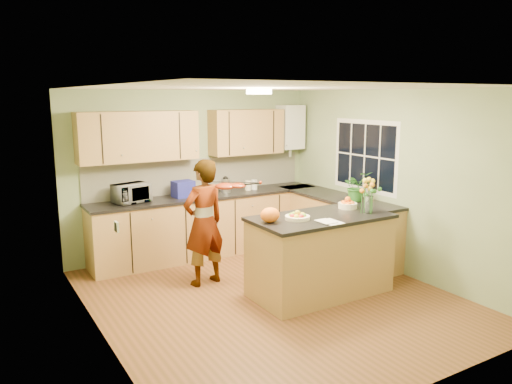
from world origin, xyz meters
TOP-DOWN VIEW (x-y plane):
  - floor at (0.00, 0.00)m, footprint 4.50×4.50m
  - ceiling at (0.00, 0.00)m, footprint 4.00×4.50m
  - wall_back at (0.00, 2.25)m, footprint 4.00×0.02m
  - wall_front at (0.00, -2.25)m, footprint 4.00×0.02m
  - wall_left at (-2.00, 0.00)m, footprint 0.02×4.50m
  - wall_right at (2.00, 0.00)m, footprint 0.02×4.50m
  - back_counter at (0.10, 1.95)m, footprint 3.64×0.62m
  - right_counter at (1.70, 0.85)m, footprint 0.62×2.24m
  - splashback at (0.10, 2.23)m, footprint 3.60×0.02m
  - upper_cabinets at (-0.18, 2.08)m, footprint 3.20×0.34m
  - boiler at (1.70, 2.09)m, footprint 0.40×0.30m
  - window_right at (1.99, 0.60)m, footprint 0.01×1.30m
  - light_switch at (-1.99, -0.60)m, footprint 0.02×0.09m
  - ceiling_lamp at (0.00, 0.30)m, footprint 0.30×0.30m
  - peninsula_island at (0.59, -0.17)m, footprint 1.72×0.88m
  - fruit_dish at (0.24, -0.17)m, footprint 0.29×0.29m
  - orange_bowl at (1.14, -0.02)m, footprint 0.24×0.24m
  - flower_vase at (1.19, -0.35)m, footprint 0.25×0.25m
  - orange_bag at (-0.11, -0.12)m, footprint 0.28×0.25m
  - papers at (0.49, -0.47)m, footprint 0.21×0.28m
  - violinist at (-0.49, 0.85)m, footprint 0.66×0.50m
  - violin at (-0.29, 0.63)m, footprint 0.64×0.55m
  - microwave at (-1.07, 1.98)m, footprint 0.54×0.43m
  - blue_box at (-0.30, 1.97)m, footprint 0.32×0.25m
  - kettle at (0.39, 1.94)m, footprint 0.16×0.16m
  - jar_cream at (0.80, 1.95)m, footprint 0.13×0.13m
  - jar_white at (0.91, 1.95)m, footprint 0.12×0.12m
  - potted_plant at (1.70, 0.43)m, footprint 0.42×0.37m

SIDE VIEW (x-z plane):
  - floor at x=0.00m, z-range 0.00..0.00m
  - back_counter at x=0.10m, z-range 0.00..0.94m
  - right_counter at x=1.70m, z-range 0.00..0.94m
  - peninsula_island at x=0.59m, z-range 0.00..0.99m
  - violinist at x=-0.49m, z-range 0.00..1.63m
  - papers at x=0.49m, z-range 0.99..1.00m
  - jar_cream at x=0.80m, z-range 0.94..1.09m
  - jar_white at x=0.91m, z-range 0.94..1.10m
  - fruit_dish at x=0.24m, z-range 0.98..1.08m
  - orange_bowl at x=1.14m, z-range 0.98..1.12m
  - blue_box at x=-0.30m, z-range 0.94..1.18m
  - kettle at x=0.39m, z-range 0.91..1.21m
  - microwave at x=-1.07m, z-range 0.94..1.20m
  - orange_bag at x=-0.11m, z-range 0.99..1.16m
  - potted_plant at x=1.70m, z-range 0.94..1.37m
  - splashback at x=0.10m, z-range 0.94..1.46m
  - wall_back at x=0.00m, z-range 0.00..2.50m
  - wall_front at x=0.00m, z-range 0.00..2.50m
  - wall_left at x=-2.00m, z-range 0.00..2.50m
  - wall_right at x=2.00m, z-range 0.00..2.50m
  - flower_vase at x=1.19m, z-range 1.06..1.53m
  - light_switch at x=-1.99m, z-range 1.26..1.34m
  - violin at x=-0.29m, z-range 1.23..1.39m
  - window_right at x=1.99m, z-range 1.02..2.08m
  - upper_cabinets at x=-0.18m, z-range 1.50..2.20m
  - boiler at x=1.70m, z-range 1.47..2.33m
  - ceiling_lamp at x=0.00m, z-range 2.43..2.50m
  - ceiling at x=0.00m, z-range 2.49..2.51m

